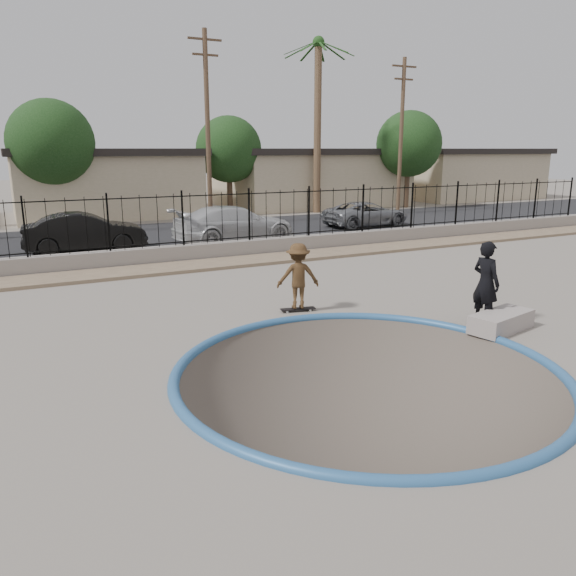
# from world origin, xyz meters

# --- Properties ---
(ground) EXTENTS (120.00, 120.00, 2.20)m
(ground) POSITION_xyz_m (0.00, 12.00, -1.10)
(ground) COLOR slate
(ground) RESTS_ON ground
(bowl_pit) EXTENTS (6.84, 6.84, 1.80)m
(bowl_pit) POSITION_xyz_m (0.00, -1.00, 0.00)
(bowl_pit) COLOR #4D443B
(bowl_pit) RESTS_ON ground
(coping_ring) EXTENTS (7.04, 7.04, 0.20)m
(coping_ring) POSITION_xyz_m (0.00, -1.00, 0.00)
(coping_ring) COLOR #2D5F95
(coping_ring) RESTS_ON ground
(rock_strip) EXTENTS (42.00, 1.60, 0.11)m
(rock_strip) POSITION_xyz_m (0.00, 9.20, 0.06)
(rock_strip) COLOR #967E62
(rock_strip) RESTS_ON ground
(retaining_wall) EXTENTS (42.00, 0.45, 0.60)m
(retaining_wall) POSITION_xyz_m (0.00, 10.30, 0.30)
(retaining_wall) COLOR gray
(retaining_wall) RESTS_ON ground
(fence) EXTENTS (40.00, 0.04, 1.80)m
(fence) POSITION_xyz_m (0.00, 10.30, 1.50)
(fence) COLOR black
(fence) RESTS_ON retaining_wall
(street) EXTENTS (90.00, 8.00, 0.04)m
(street) POSITION_xyz_m (0.00, 17.00, 0.02)
(street) COLOR black
(street) RESTS_ON ground
(house_center) EXTENTS (10.60, 8.60, 3.90)m
(house_center) POSITION_xyz_m (0.00, 26.50, 1.97)
(house_center) COLOR tan
(house_center) RESTS_ON ground
(house_east) EXTENTS (12.60, 8.60, 3.90)m
(house_east) POSITION_xyz_m (14.00, 26.50, 1.97)
(house_east) COLOR tan
(house_east) RESTS_ON ground
(house_east_far) EXTENTS (11.60, 8.60, 3.90)m
(house_east_far) POSITION_xyz_m (28.00, 26.50, 1.97)
(house_east_far) COLOR tan
(house_east_far) RESTS_ON ground
(palm_right) EXTENTS (2.30, 2.30, 10.30)m
(palm_right) POSITION_xyz_m (12.00, 22.00, 7.33)
(palm_right) COLOR brown
(palm_right) RESTS_ON ground
(utility_pole_mid) EXTENTS (1.70, 0.24, 9.50)m
(utility_pole_mid) POSITION_xyz_m (4.00, 19.00, 4.96)
(utility_pole_mid) COLOR #473323
(utility_pole_mid) RESTS_ON ground
(utility_pole_right) EXTENTS (1.70, 0.24, 9.00)m
(utility_pole_right) POSITION_xyz_m (16.00, 19.00, 4.70)
(utility_pole_right) COLOR #473323
(utility_pole_right) RESTS_ON ground
(street_tree_left) EXTENTS (4.32, 4.32, 6.36)m
(street_tree_left) POSITION_xyz_m (-3.00, 23.00, 4.19)
(street_tree_left) COLOR #473323
(street_tree_left) RESTS_ON ground
(street_tree_mid) EXTENTS (3.96, 3.96, 5.83)m
(street_tree_mid) POSITION_xyz_m (7.00, 24.00, 3.84)
(street_tree_mid) COLOR #473323
(street_tree_mid) RESTS_ON ground
(street_tree_right) EXTENTS (4.32, 4.32, 6.36)m
(street_tree_right) POSITION_xyz_m (19.00, 22.00, 4.19)
(street_tree_right) COLOR #473323
(street_tree_right) RESTS_ON ground
(skater) EXTENTS (1.16, 0.88, 1.59)m
(skater) POSITION_xyz_m (0.69, 3.00, 0.80)
(skater) COLOR brown
(skater) RESTS_ON ground
(skateboard) EXTENTS (0.89, 0.40, 0.07)m
(skateboard) POSITION_xyz_m (0.69, 3.00, 0.06)
(skateboard) COLOR black
(skateboard) RESTS_ON ground
(videographer) EXTENTS (0.51, 0.73, 1.90)m
(videographer) POSITION_xyz_m (4.00, 0.22, 0.95)
(videographer) COLOR black
(videographer) RESTS_ON ground
(concrete_ledge) EXTENTS (1.72, 1.04, 0.40)m
(concrete_ledge) POSITION_xyz_m (4.00, -0.31, 0.20)
(concrete_ledge) COLOR gray
(concrete_ledge) RESTS_ON ground
(car_b) EXTENTS (4.58, 1.84, 1.48)m
(car_b) POSITION_xyz_m (-2.82, 13.89, 0.78)
(car_b) COLOR black
(car_b) RESTS_ON street
(car_c) EXTENTS (5.41, 2.55, 1.52)m
(car_c) POSITION_xyz_m (3.13, 13.40, 0.80)
(car_c) COLOR #BCBDBE
(car_c) RESTS_ON street
(car_d) EXTENTS (4.60, 2.33, 1.25)m
(car_d) POSITION_xyz_m (10.93, 15.00, 0.66)
(car_d) COLOR gray
(car_d) RESTS_ON street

